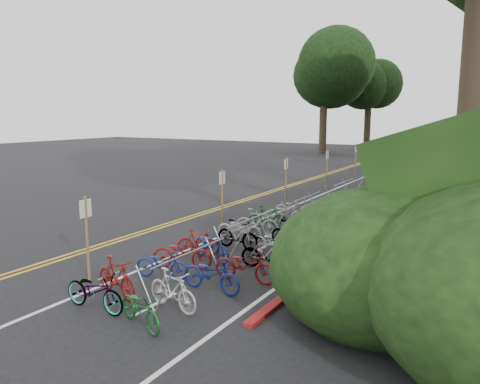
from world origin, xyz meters
name	(u,v)px	position (x,y,z in m)	size (l,w,h in m)	color
ground	(122,262)	(0.00, 0.00, 0.00)	(120.00, 120.00, 0.00)	black
road_markings	(278,209)	(0.63, 10.10, 0.00)	(7.47, 80.00, 0.01)	gold
red_curb	(392,212)	(5.70, 12.00, 0.05)	(0.25, 28.00, 0.10)	maroon
bike_rack_front	(191,262)	(3.40, -0.92, 0.82)	(1.11, 3.14, 1.11)	#9A9C9F
bike_racks_rest	(344,188)	(3.00, 13.00, 0.85)	(1.14, 23.00, 1.17)	#9A9C9F
signpost_near	(87,232)	(0.36, -1.63, 1.38)	(0.08, 0.40, 2.41)	brown
signposts_rest	(308,172)	(0.60, 14.00, 1.43)	(0.08, 18.40, 2.50)	brown
bike_front	(198,242)	(1.63, 1.89, 0.43)	(1.44, 0.41, 0.87)	maroon
bike_valet	(245,241)	(2.98, 2.64, 0.48)	(3.31, 13.67, 1.05)	slate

